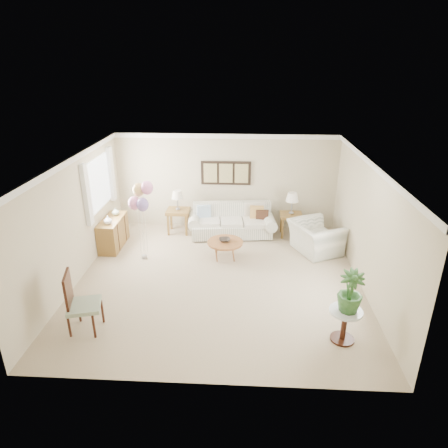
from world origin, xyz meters
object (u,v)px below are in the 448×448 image
at_px(coffee_table, 225,243).
at_px(balloon_cluster, 141,197).
at_px(sofa, 232,223).
at_px(accent_chair, 79,301).
at_px(armchair, 315,237).

height_order(coffee_table, balloon_cluster, balloon_cluster).
xyz_separation_m(sofa, accent_chair, (-2.47, -4.21, 0.24)).
bearing_deg(accent_chair, armchair, 36.15).
bearing_deg(sofa, balloon_cluster, -143.02).
relative_size(sofa, balloon_cluster, 1.25).
bearing_deg(armchair, accent_chair, 101.21).
bearing_deg(coffee_table, armchair, 12.10).
xyz_separation_m(accent_chair, balloon_cluster, (0.47, 2.71, 0.98)).
xyz_separation_m(armchair, balloon_cluster, (-4.07, -0.61, 1.18)).
distance_m(sofa, armchair, 2.26).
bearing_deg(balloon_cluster, coffee_table, 4.37).
distance_m(coffee_table, balloon_cluster, 2.22).
xyz_separation_m(armchair, accent_chair, (-4.54, -3.32, 0.20)).
height_order(armchair, accent_chair, accent_chair).
xyz_separation_m(sofa, balloon_cluster, (-1.99, -1.50, 1.22)).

